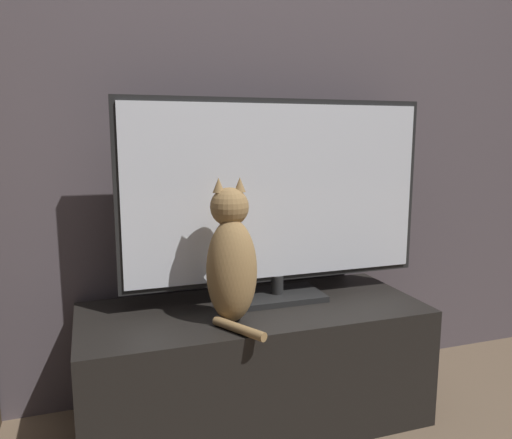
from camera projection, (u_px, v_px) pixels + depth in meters
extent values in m
cube|color=#564C51|center=(228.00, 44.00, 1.79)|extent=(4.80, 0.05, 2.60)
cube|color=black|center=(253.00, 364.00, 1.71)|extent=(1.14, 0.48, 0.41)
cube|color=black|center=(277.00, 296.00, 1.76)|extent=(0.32, 0.19, 0.02)
cylinder|color=black|center=(277.00, 284.00, 1.75)|extent=(0.04, 0.04, 0.07)
cube|color=black|center=(277.00, 192.00, 1.70)|extent=(1.08, 0.02, 0.62)
cube|color=white|center=(278.00, 192.00, 1.69)|extent=(1.04, 0.01, 0.59)
ellipsoid|color=#997547|center=(232.00, 271.00, 1.52)|extent=(0.17, 0.15, 0.32)
ellipsoid|color=silver|center=(229.00, 272.00, 1.57)|extent=(0.09, 0.05, 0.18)
sphere|color=#997547|center=(229.00, 207.00, 1.52)|extent=(0.13, 0.13, 0.12)
cone|color=#997547|center=(219.00, 185.00, 1.50)|extent=(0.04, 0.04, 0.04)
cone|color=#997547|center=(240.00, 185.00, 1.51)|extent=(0.04, 0.04, 0.04)
cylinder|color=#997547|center=(239.00, 329.00, 1.45)|extent=(0.12, 0.18, 0.03)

